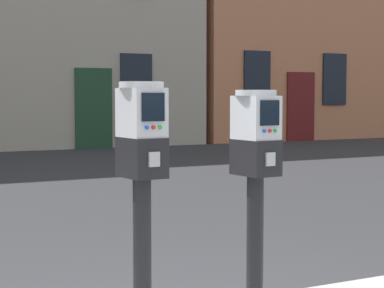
% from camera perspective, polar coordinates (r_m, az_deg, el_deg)
% --- Properties ---
extents(parking_meter_near_kerb, '(0.23, 0.26, 1.30)m').
position_cam_1_polar(parking_meter_near_kerb, '(3.29, -4.24, -1.80)').
color(parking_meter_near_kerb, black).
rests_on(parking_meter_near_kerb, sidewalk_slab).
extents(parking_meter_twin_adjacent, '(0.23, 0.26, 1.26)m').
position_cam_1_polar(parking_meter_twin_adjacent, '(3.60, 5.36, -1.71)').
color(parking_meter_twin_adjacent, black).
rests_on(parking_meter_twin_adjacent, sidewalk_slab).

